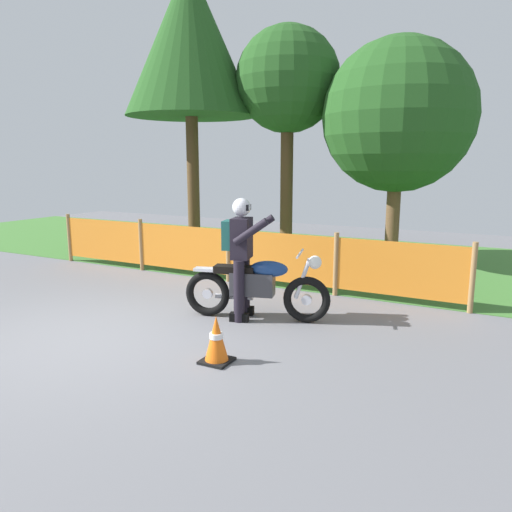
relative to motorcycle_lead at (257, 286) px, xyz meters
The scene contains 9 objects.
ground 2.23m from the motorcycle_lead, 132.92° to the right, with size 24.00×24.00×0.02m, color slate.
grass_verge 5.04m from the motorcycle_lead, 107.16° to the left, with size 24.00×6.20×0.01m, color #427A33.
barrier_fence 2.25m from the motorcycle_lead, 131.19° to the left, with size 8.30×0.08×1.05m.
tree_leftmost 6.62m from the motorcycle_lead, 134.71° to the left, with size 2.94×2.94×6.45m.
tree_near_left 5.61m from the motorcycle_lead, 109.02° to the left, with size 2.25×2.25×5.04m.
tree_near_right 5.20m from the motorcycle_lead, 78.73° to the left, with size 3.04×3.04×4.60m.
motorcycle_lead is the anchor object (origin of this frame).
rider_lead 0.53m from the motorcycle_lead, 164.40° to the right, with size 0.76×0.65×1.69m.
traffic_cone 1.57m from the motorcycle_lead, 78.96° to the right, with size 0.32×0.32×0.53m.
Camera 1 is at (4.47, -4.14, 2.15)m, focal length 33.75 mm.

